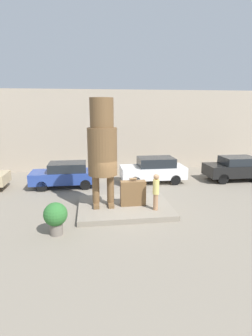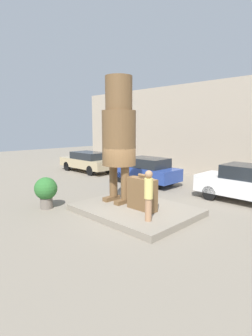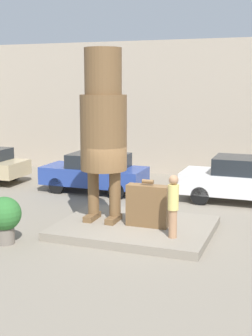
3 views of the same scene
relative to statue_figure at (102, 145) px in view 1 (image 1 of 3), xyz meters
name	(u,v)px [view 1 (image 1 of 3)]	position (x,y,z in m)	size (l,w,h in m)	color
ground_plane	(125,210)	(1.03, -0.10, -3.22)	(60.00, 60.00, 0.00)	gray
pedestal	(125,207)	(1.03, -0.10, -3.10)	(4.48, 3.42, 0.24)	gray
building_backdrop	(110,130)	(1.03, 8.98, -0.08)	(28.00, 0.60, 6.28)	tan
statue_figure	(102,145)	(0.00, 0.00, 0.00)	(1.38, 1.38, 5.10)	brown
giant_suitcase	(133,193)	(1.43, -0.16, -2.37)	(1.22, 0.39, 1.38)	brown
tourist	(156,190)	(2.38, -0.91, -2.04)	(0.29, 0.29, 1.72)	#A87A56
parked_car_blue	(65,174)	(-2.15, 4.21, -2.40)	(4.15, 1.75, 1.56)	#284293
parked_car_white	(154,169)	(3.59, 4.47, -2.34)	(4.26, 1.82, 1.69)	silver
parked_car_black	(236,168)	(9.31, 4.22, -2.35)	(4.02, 1.83, 1.64)	black
planter_pot	(56,216)	(-1.99, -2.29, -2.46)	(0.93, 0.93, 1.31)	#70665B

